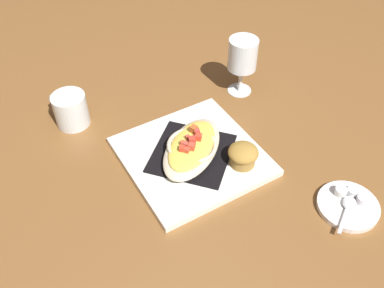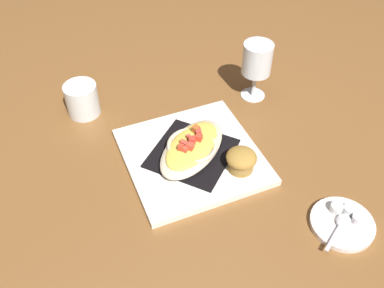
{
  "view_description": "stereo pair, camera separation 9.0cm",
  "coord_description": "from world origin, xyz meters",
  "views": [
    {
      "loc": [
        0.39,
        0.5,
        0.68
      ],
      "look_at": [
        0.0,
        0.0,
        0.04
      ],
      "focal_mm": 40.07,
      "sensor_mm": 36.0,
      "label": 1
    },
    {
      "loc": [
        0.32,
        0.55,
        0.68
      ],
      "look_at": [
        0.0,
        0.0,
        0.04
      ],
      "focal_mm": 40.07,
      "sensor_mm": 36.0,
      "label": 2
    }
  ],
  "objects": [
    {
      "name": "square_plate",
      "position": [
        0.0,
        0.0,
        0.01
      ],
      "size": [
        0.31,
        0.31,
        0.01
      ],
      "primitive_type": "cube",
      "rotation": [
        0.0,
        0.0,
        -0.12
      ],
      "color": "white",
      "rests_on": "ground_plane"
    },
    {
      "name": "muffin",
      "position": [
        -0.07,
        0.09,
        0.04
      ],
      "size": [
        0.06,
        0.06,
        0.05
      ],
      "color": "olive",
      "rests_on": "square_plate"
    },
    {
      "name": "creamer_cup_0",
      "position": [
        -0.18,
        0.3,
        0.02
      ],
      "size": [
        0.02,
        0.02,
        0.02
      ],
      "primitive_type": "cylinder",
      "color": "white",
      "rests_on": "creamer_saucer"
    },
    {
      "name": "creamer_cup_1",
      "position": [
        -0.18,
        0.28,
        0.02
      ],
      "size": [
        0.02,
        0.02,
        0.02
      ],
      "primitive_type": "cylinder",
      "color": "white",
      "rests_on": "creamer_saucer"
    },
    {
      "name": "gratin_dish",
      "position": [
        -0.0,
        -0.0,
        0.04
      ],
      "size": [
        0.22,
        0.19,
        0.04
      ],
      "color": "beige",
      "rests_on": "folded_napkin"
    },
    {
      "name": "folded_napkin",
      "position": [
        0.0,
        0.0,
        0.02
      ],
      "size": [
        0.22,
        0.22,
        0.0
      ],
      "primitive_type": "cube",
      "rotation": [
        0.0,
        0.0,
        0.61
      ],
      "color": "black",
      "rests_on": "square_plate"
    },
    {
      "name": "creamer_saucer",
      "position": [
        -0.16,
        0.29,
        0.01
      ],
      "size": [
        0.12,
        0.12,
        0.01
      ],
      "primitive_type": "cylinder",
      "color": "white",
      "rests_on": "ground_plane"
    },
    {
      "name": "ground_plane",
      "position": [
        0.0,
        0.0,
        0.0
      ],
      "size": [
        2.6,
        2.6,
        0.0
      ],
      "primitive_type": "plane",
      "color": "brown"
    },
    {
      "name": "spoon",
      "position": [
        -0.15,
        0.29,
        0.02
      ],
      "size": [
        0.1,
        0.06,
        0.01
      ],
      "color": "silver",
      "rests_on": "creamer_saucer"
    },
    {
      "name": "stemmed_glass",
      "position": [
        -0.24,
        -0.12,
        0.1
      ],
      "size": [
        0.07,
        0.07,
        0.15
      ],
      "color": "white",
      "rests_on": "ground_plane"
    },
    {
      "name": "creamer_cup_2",
      "position": [
        -0.17,
        0.26,
        0.02
      ],
      "size": [
        0.02,
        0.02,
        0.02
      ],
      "primitive_type": "cylinder",
      "color": "white",
      "rests_on": "creamer_saucer"
    },
    {
      "name": "coffee_mug",
      "position": [
        0.15,
        -0.27,
        0.04
      ],
      "size": [
        0.08,
        0.11,
        0.08
      ],
      "color": "white",
      "rests_on": "ground_plane"
    }
  ]
}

